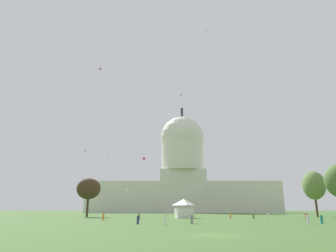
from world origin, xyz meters
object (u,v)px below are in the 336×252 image
object	(u,v)px
person_orange_front_right	(230,216)
kite_gold_mid	(97,119)
kite_red_mid	(144,158)
kite_turquoise_low	(263,172)
tree_east_mid	(314,185)
person_white_back_right	(122,215)
kite_pink_high	(100,69)
tree_west_far	(89,189)
kite_green_high	(181,95)
kite_cyan_high	(176,136)
kite_orange_low	(87,152)
person_orange_edge_west	(103,216)
kite_yellow_high	(206,31)
kite_magenta_mid	(106,158)
kite_white_low	(127,190)
person_teal_deep_crowd	(322,219)
person_grey_back_center	(192,219)
person_white_edge_east	(308,219)
person_maroon_front_center	(306,217)
person_olive_lawn_far_left	(253,216)
person_white_near_tree_east	(165,220)
person_navy_mid_center	(138,220)
person_olive_mid_right	(139,217)
person_white_front_left	(268,216)
capitol_building	(183,174)
event_tent	(184,209)

from	to	relation	value
person_orange_front_right	kite_gold_mid	xyz separation A→B (m)	(-39.32, 9.99, 29.60)
kite_red_mid	kite_turquoise_low	bearing A→B (deg)	146.41
tree_east_mid	person_white_back_right	world-z (taller)	tree_east_mid
person_white_back_right	kite_pink_high	size ratio (longest dim) A/B	1.50
tree_west_far	kite_green_high	world-z (taller)	kite_green_high
kite_cyan_high	kite_orange_low	bearing A→B (deg)	17.84
person_orange_edge_west	kite_yellow_high	xyz separation A→B (m)	(25.77, 9.44, 53.00)
tree_west_far	kite_magenta_mid	size ratio (longest dim) A/B	8.73
kite_cyan_high	kite_white_low	world-z (taller)	kite_cyan_high
person_orange_edge_west	kite_green_high	size ratio (longest dim) A/B	1.62
person_teal_deep_crowd	person_grey_back_center	xyz separation A→B (m)	(-22.51, -1.61, 0.04)
kite_red_mid	tree_west_far	bearing A→B (deg)	-25.49
kite_yellow_high	kite_white_low	size ratio (longest dim) A/B	0.34
person_white_edge_east	kite_turquoise_low	size ratio (longest dim) A/B	1.04
kite_cyan_high	person_white_edge_east	bearing A→B (deg)	48.14
tree_east_mid	person_white_edge_east	size ratio (longest dim) A/B	8.07
person_maroon_front_center	person_olive_lawn_far_left	size ratio (longest dim) A/B	1.02
tree_west_far	person_white_near_tree_east	world-z (taller)	tree_west_far
kite_white_low	kite_magenta_mid	xyz separation A→B (m)	(-8.48, -4.11, 12.56)
person_maroon_front_center	kite_pink_high	world-z (taller)	kite_pink_high
person_olive_lawn_far_left	kite_yellow_high	xyz separation A→B (m)	(-9.91, 0.94, 53.11)
person_olive_lawn_far_left	person_white_near_tree_east	distance (m)	36.37
kite_white_low	kite_green_high	bearing A→B (deg)	63.71
kite_orange_low	person_grey_back_center	bearing A→B (deg)	-147.34
person_grey_back_center	kite_cyan_high	bearing A→B (deg)	-105.40
kite_red_mid	kite_pink_high	world-z (taller)	kite_pink_high
person_grey_back_center	kite_magenta_mid	size ratio (longest dim) A/B	1.21
person_teal_deep_crowd	kite_red_mid	distance (m)	66.92
kite_red_mid	kite_white_low	world-z (taller)	kite_red_mid
kite_green_high	kite_turquoise_low	size ratio (longest dim) A/B	0.64
person_navy_mid_center	person_olive_mid_right	xyz separation A→B (m)	(-1.87, 20.38, 0.02)
person_olive_mid_right	person_grey_back_center	bearing A→B (deg)	55.64
tree_west_far	person_white_back_right	world-z (taller)	tree_west_far
person_olive_lawn_far_left	kite_white_low	world-z (taller)	kite_white_low
tree_west_far	person_white_near_tree_east	xyz separation A→B (m)	(25.10, -47.68, -7.80)
person_white_front_left	person_olive_lawn_far_left	xyz separation A→B (m)	(-5.58, -5.85, -0.02)
capitol_building	kite_yellow_high	distance (m)	122.79
person_white_front_left	person_maroon_front_center	bearing A→B (deg)	-74.29
person_orange_front_right	kite_green_high	size ratio (longest dim) A/B	1.40
person_orange_edge_west	kite_pink_high	distance (m)	65.17
tree_west_far	person_white_back_right	xyz separation A→B (m)	(12.01, -6.36, -7.84)
tree_west_far	kite_red_mid	world-z (taller)	kite_red_mid
person_white_edge_east	person_teal_deep_crowd	xyz separation A→B (m)	(3.38, 2.35, -0.07)
event_tent	person_olive_mid_right	distance (m)	18.42
kite_pink_high	kite_magenta_mid	world-z (taller)	kite_pink_high
kite_gold_mid	kite_red_mid	size ratio (longest dim) A/B	1.62
person_orange_front_right	kite_magenta_mid	world-z (taller)	kite_magenta_mid
person_navy_mid_center	kite_cyan_high	distance (m)	95.53
event_tent	kite_gold_mid	distance (m)	39.33
person_olive_lawn_far_left	kite_white_low	distance (m)	63.00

